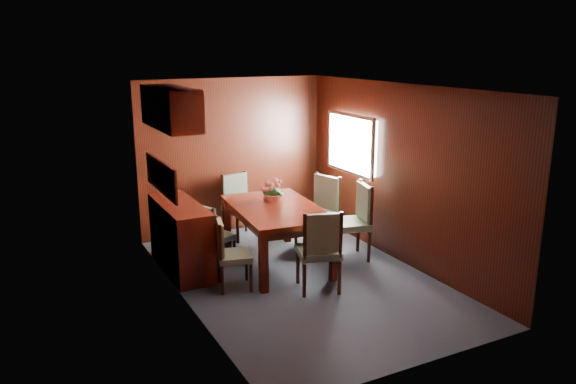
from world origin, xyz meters
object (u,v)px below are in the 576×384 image
chair_head (320,247)px  flower_centerpiece (273,190)px  chair_left_near (229,250)px  chair_right_near (356,217)px  dining_table (277,215)px  sideboard (181,237)px

chair_head → flower_centerpiece: 1.40m
chair_left_near → chair_right_near: (1.93, 0.16, 0.10)m
dining_table → chair_left_near: bearing=-147.5°
chair_left_near → chair_right_near: size_ratio=0.82×
chair_left_near → dining_table: bearing=131.6°
chair_left_near → chair_head: size_ratio=0.85×
dining_table → chair_head: chair_head is taller
chair_left_near → chair_head: (0.92, -0.59, 0.09)m
chair_right_near → sideboard: bearing=87.5°
chair_left_near → sideboard: bearing=-143.7°
chair_head → chair_right_near: bearing=54.2°
chair_left_near → chair_right_near: 1.94m
flower_centerpiece → sideboard: bearing=176.1°
sideboard → chair_head: 1.91m
chair_head → chair_left_near: bearing=164.9°
chair_left_near → flower_centerpiece: flower_centerpiece is taller
chair_right_near → chair_head: size_ratio=1.03×
dining_table → chair_left_near: size_ratio=2.07×
sideboard → chair_head: chair_head is taller
chair_right_near → dining_table: bearing=89.8°
dining_table → flower_centerpiece: bearing=77.2°
flower_centerpiece → chair_right_near: bearing=-31.5°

